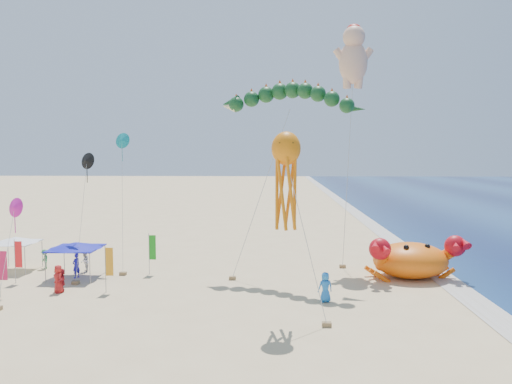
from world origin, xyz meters
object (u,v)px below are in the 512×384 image
crab_inflatable (411,259)px  dragon_kite (288,102)px  octopus_kite (286,173)px  canopy_white (16,240)px  cherub_kite (353,55)px  canopy_blue (76,246)px

crab_inflatable → dragon_kite: size_ratio=0.52×
octopus_kite → canopy_white: (-21.15, 10.90, -5.79)m
crab_inflatable → dragon_kite: 14.88m
dragon_kite → canopy_white: size_ratio=4.20×
dragon_kite → cherub_kite: (5.61, 5.06, 4.42)m
octopus_kite → canopy_white: 24.49m
crab_inflatable → octopus_kite: octopus_kite is taller
octopus_kite → canopy_white: size_ratio=3.09×
dragon_kite → cherub_kite: bearing=42.0°
crab_inflatable → cherub_kite: size_ratio=0.37×
crab_inflatable → dragon_kite: bearing=175.2°
dragon_kite → cherub_kite: 8.75m
octopus_kite → canopy_white: octopus_kite is taller
crab_inflatable → octopus_kite: (-9.56, -9.62, 6.78)m
canopy_white → canopy_blue: bearing=-20.2°
cherub_kite → octopus_kite: (-5.97, -15.44, -9.32)m
cherub_kite → octopus_kite: 19.00m
dragon_kite → cherub_kite: cherub_kite is taller
crab_inflatable → cherub_kite: 17.50m
octopus_kite → canopy_blue: 18.70m
cherub_kite → canopy_white: 31.38m
canopy_blue → crab_inflatable: bearing=1.9°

